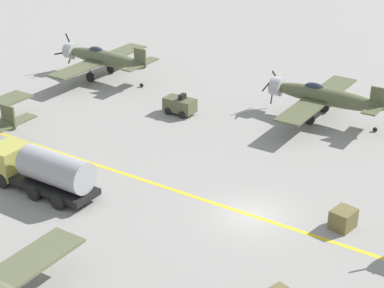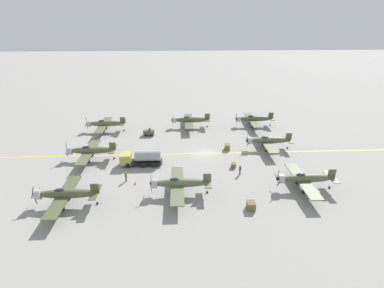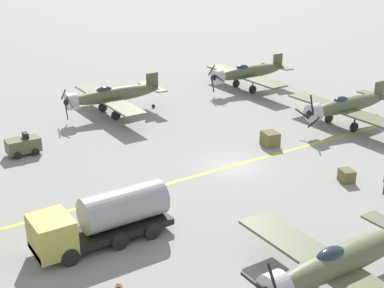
% 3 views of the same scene
% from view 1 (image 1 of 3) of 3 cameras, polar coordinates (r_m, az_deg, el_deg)
% --- Properties ---
extents(ground_plane, '(400.00, 400.00, 0.00)m').
position_cam_1_polar(ground_plane, '(39.21, 5.28, -6.34)').
color(ground_plane, gray).
extents(taxiway_stripe, '(0.30, 160.00, 0.01)m').
position_cam_1_polar(taxiway_stripe, '(39.20, 5.28, -6.33)').
color(taxiway_stripe, yellow).
rests_on(taxiway_stripe, ground).
extents(airplane_mid_right, '(12.00, 9.98, 3.65)m').
position_cam_1_polar(airplane_mid_right, '(52.70, 11.51, 4.19)').
color(airplane_mid_right, '#54593B').
rests_on(airplane_mid_right, ground).
extents(airplane_far_right, '(12.00, 9.98, 3.69)m').
position_cam_1_polar(airplane_far_right, '(61.81, -7.95, 7.59)').
color(airplane_far_right, '#595E3F').
rests_on(airplane_far_right, ground).
extents(fuel_tanker, '(2.68, 8.00, 2.98)m').
position_cam_1_polar(fuel_tanker, '(42.15, -13.30, -2.22)').
color(fuel_tanker, black).
rests_on(fuel_tanker, ground).
extents(tow_tractor, '(1.57, 2.60, 1.79)m').
position_cam_1_polar(tow_tractor, '(53.18, -1.08, 3.50)').
color(tow_tractor, '#515638').
rests_on(tow_tractor, ground).
extents(supply_crate_outboard, '(1.60, 1.41, 1.19)m').
position_cam_1_polar(supply_crate_outboard, '(38.59, 13.28, -6.50)').
color(supply_crate_outboard, brown).
rests_on(supply_crate_outboard, ground).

